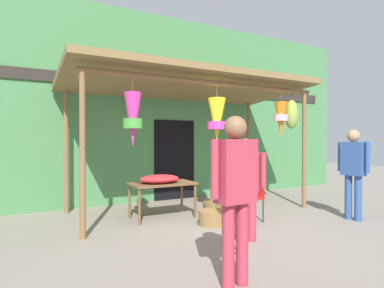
# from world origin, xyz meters

# --- Properties ---
(ground_plane) EXTENTS (30.00, 30.00, 0.00)m
(ground_plane) POSITION_xyz_m (0.00, 0.00, 0.00)
(ground_plane) COLOR gray
(shop_facade) EXTENTS (11.96, 0.29, 4.58)m
(shop_facade) POSITION_xyz_m (0.00, 2.66, 2.29)
(shop_facade) COLOR #47844C
(shop_facade) RESTS_ON ground_plane
(market_stall_canopy) EXTENTS (5.20, 2.45, 2.85)m
(market_stall_canopy) POSITION_xyz_m (0.06, 1.07, 2.49)
(market_stall_canopy) COLOR brown
(market_stall_canopy) RESTS_ON ground_plane
(display_table) EXTENTS (1.22, 0.67, 0.68)m
(display_table) POSITION_xyz_m (-0.77, 0.86, 0.61)
(display_table) COLOR brown
(display_table) RESTS_ON ground_plane
(flower_heap_on_table) EXTENTS (0.77, 0.54, 0.16)m
(flower_heap_on_table) POSITION_xyz_m (-0.83, 0.80, 0.76)
(flower_heap_on_table) COLOR red
(flower_heap_on_table) RESTS_ON display_table
(folding_chair) EXTENTS (0.46, 0.46, 0.84)m
(folding_chair) POSITION_xyz_m (0.60, -0.12, 0.50)
(folding_chair) COLOR #AD1E1E
(folding_chair) RESTS_ON ground_plane
(wicker_basket_by_table) EXTENTS (0.41, 0.41, 0.20)m
(wicker_basket_by_table) POSITION_xyz_m (0.38, 0.87, 0.10)
(wicker_basket_by_table) COLOR brown
(wicker_basket_by_table) RESTS_ON ground_plane
(wicker_basket_spare) EXTENTS (0.52, 0.52, 0.25)m
(wicker_basket_spare) POSITION_xyz_m (-0.16, -0.00, 0.12)
(wicker_basket_spare) COLOR olive
(wicker_basket_spare) RESTS_ON ground_plane
(vendor_in_orange) EXTENTS (0.59, 0.24, 1.74)m
(vendor_in_orange) POSITION_xyz_m (-1.24, -2.12, 1.03)
(vendor_in_orange) COLOR #B23347
(vendor_in_orange) RESTS_ON ground_plane
(customer_foreground) EXTENTS (0.44, 0.45, 1.52)m
(customer_foreground) POSITION_xyz_m (-0.21, -0.97, 0.89)
(customer_foreground) COLOR #B23347
(customer_foreground) RESTS_ON ground_plane
(shopper_by_bananas) EXTENTS (0.28, 0.59, 1.69)m
(shopper_by_bananas) POSITION_xyz_m (2.33, -0.97, 1.00)
(shopper_by_bananas) COLOR #2D5193
(shopper_by_bananas) RESTS_ON ground_plane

